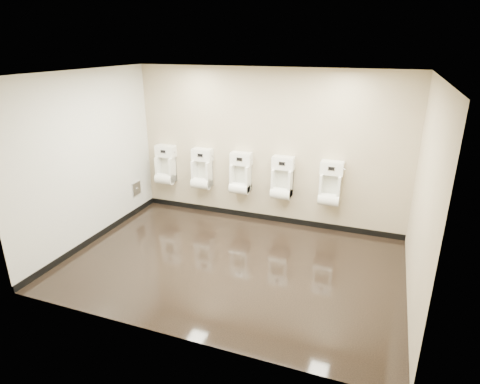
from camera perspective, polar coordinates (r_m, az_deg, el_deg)
The scene contains 15 objects.
ground at distance 6.24m, azimuth -1.12°, elevation -10.11°, with size 5.00×3.50×0.00m, color black.
ceiling at distance 5.38m, azimuth -1.34°, elevation 16.47°, with size 5.00×3.50×0.00m, color silver.
back_wall at distance 7.25m, azimuth 3.89°, elevation 6.26°, with size 5.00×0.02×2.80m, color #BAAC8B.
front_wall at distance 4.19m, azimuth -10.05°, elevation -4.92°, with size 5.00×0.02×2.80m, color #BAAC8B.
left_wall at distance 6.94m, azimuth -20.86°, elevation 4.30°, with size 0.02×3.50×2.80m, color #BAAC8B.
right_wall at distance 5.32m, azimuth 24.69°, elevation -0.97°, with size 0.02×3.50×2.80m, color #BAAC8B.
tile_overlay_left at distance 6.94m, azimuth -20.83°, elevation 4.30°, with size 0.01×3.50×2.80m, color white.
skirting_back at distance 7.68m, azimuth 3.62°, elevation -3.57°, with size 5.00×0.02×0.10m, color black.
skirting_left at distance 7.39m, azimuth -19.48°, elevation -5.79°, with size 0.02×3.50×0.10m, color black.
access_panel at distance 8.09m, azimuth -14.53°, elevation 0.49°, with size 0.04×0.25×0.25m.
urinal_0 at distance 8.08m, azimuth -10.54°, elevation 3.43°, with size 0.40×0.30×0.75m.
urinal_1 at distance 7.71m, azimuth -5.43°, elevation 2.88°, with size 0.40×0.30×0.75m.
urinal_2 at distance 7.42m, azimuth 0.07°, elevation 2.25°, with size 0.40×0.30×0.75m.
urinal_3 at distance 7.20m, azimuth 6.00°, elevation 1.55°, with size 0.40×0.30×0.75m.
urinal_4 at distance 7.05m, azimuth 12.71°, elevation 0.73°, with size 0.40×0.30×0.75m.
Camera 1 is at (1.98, -4.99, 3.18)m, focal length 30.00 mm.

